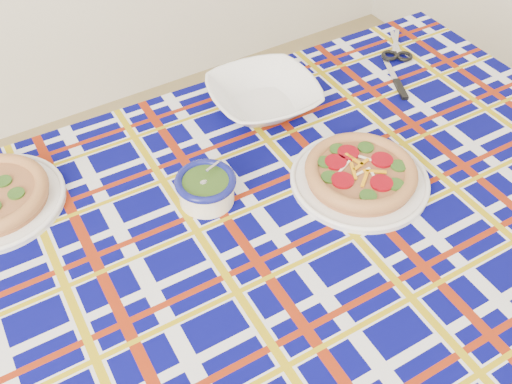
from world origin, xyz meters
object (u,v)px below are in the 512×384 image
pesto_bowl (206,187)px  serving_bowl (263,96)px  dining_table (291,232)px  main_focaccia_plate (361,172)px

pesto_bowl → serving_bowl: bearing=37.3°
dining_table → pesto_bowl: (-0.13, 0.11, 0.11)m
serving_bowl → dining_table: bearing=-112.3°
dining_table → main_focaccia_plate: bearing=-2.7°
serving_bowl → main_focaccia_plate: bearing=-84.3°
main_focaccia_plate → pesto_bowl: 0.31m
main_focaccia_plate → pesto_bowl: size_ratio=2.43×
dining_table → serving_bowl: bearing=69.5°
dining_table → main_focaccia_plate: 0.18m
main_focaccia_plate → serving_bowl: 0.31m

